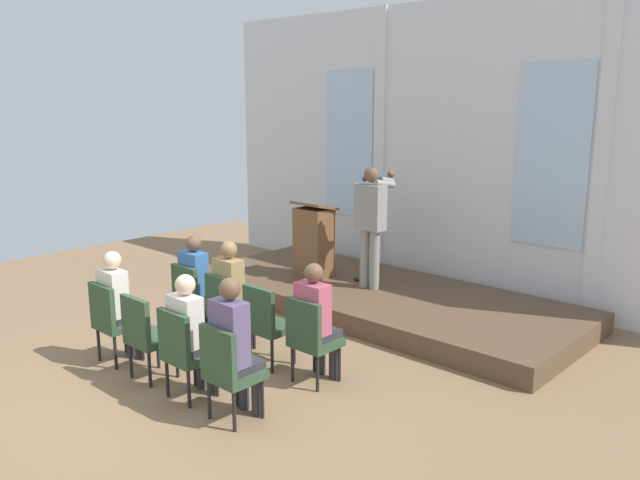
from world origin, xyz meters
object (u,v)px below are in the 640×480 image
at_px(chair_r0_c3, 311,336).
at_px(audience_r1_c2, 190,329).
at_px(chair_r1_c1, 146,332).
at_px(chair_r1_c3, 228,368).
at_px(chair_r1_c0, 112,318).
at_px(audience_r0_c0, 197,280).
at_px(chair_r1_c2, 184,349).
at_px(mic_stand, 363,258).
at_px(speaker, 371,219).
at_px(audience_r1_c3, 234,342).
at_px(chair_r0_c2, 266,321).
at_px(audience_r1_c0, 118,300).
at_px(chair_r0_c0, 193,296).
at_px(lectern, 314,241).
at_px(audience_r0_c1, 232,290).
at_px(chair_r0_c1, 227,308).
at_px(audience_r0_c3, 316,316).

distance_m(chair_r0_c3, audience_r1_c2, 1.24).
distance_m(chair_r0_c3, chair_r1_c1, 1.74).
bearing_deg(chair_r1_c3, chair_r1_c0, 180.00).
distance_m(audience_r0_c0, chair_r1_c0, 1.20).
height_order(chair_r0_c3, chair_r1_c2, same).
xyz_separation_m(mic_stand, chair_r1_c1, (0.13, -3.82, -0.08)).
distance_m(speaker, chair_r1_c1, 3.65).
bearing_deg(chair_r1_c1, audience_r1_c3, 3.33).
relative_size(chair_r0_c2, audience_r1_c0, 0.73).
height_order(mic_stand, chair_r0_c0, mic_stand).
bearing_deg(lectern, chair_r0_c2, -57.86).
height_order(audience_r1_c0, audience_r1_c2, audience_r1_c0).
bearing_deg(chair_r0_c3, lectern, 132.43).
relative_size(audience_r0_c1, audience_r1_c3, 0.97).
height_order(lectern, chair_r1_c1, lectern).
bearing_deg(audience_r1_c0, chair_r0_c1, 56.52).
distance_m(chair_r0_c3, audience_r1_c3, 1.05).
xyz_separation_m(chair_r0_c1, audience_r1_c3, (1.35, -1.02, 0.23)).
height_order(chair_r0_c0, audience_r0_c1, audience_r0_c1).
xyz_separation_m(chair_r0_c1, chair_r0_c2, (0.67, 0.00, 0.00)).
height_order(chair_r0_c0, chair_r1_c0, same).
height_order(chair_r0_c3, audience_r1_c0, audience_r1_c0).
relative_size(lectern, audience_r1_c3, 0.84).
xyz_separation_m(audience_r1_c0, chair_r1_c1, (0.67, -0.08, -0.19)).
relative_size(mic_stand, audience_r1_c0, 1.20).
distance_m(lectern, chair_r1_c3, 4.09).
xyz_separation_m(chair_r0_c0, audience_r0_c1, (0.67, 0.08, 0.20)).
distance_m(audience_r0_c0, chair_r1_c1, 1.38).
height_order(chair_r0_c0, audience_r0_c3, audience_r0_c3).
bearing_deg(chair_r1_c1, chair_r0_c3, 39.26).
bearing_deg(chair_r1_c0, mic_stand, 81.94).
bearing_deg(audience_r0_c0, chair_r0_c0, -90.00).
relative_size(chair_r0_c0, chair_r1_c1, 1.00).
bearing_deg(speaker, audience_r0_c3, -64.05).
relative_size(mic_stand, chair_r1_c0, 1.65).
xyz_separation_m(chair_r0_c0, audience_r0_c3, (2.02, 0.08, 0.19)).
height_order(chair_r0_c1, audience_r0_c1, audience_r0_c1).
bearing_deg(chair_r1_c0, chair_r1_c1, 0.00).
bearing_deg(chair_r1_c0, chair_r0_c3, 28.58).
relative_size(mic_stand, chair_r1_c1, 1.65).
xyz_separation_m(audience_r0_c0, audience_r0_c1, (0.67, -0.00, 0.01)).
bearing_deg(chair_r0_c1, audience_r0_c3, 3.49).
distance_m(chair_r1_c1, chair_r1_c3, 1.35).
distance_m(audience_r0_c3, chair_r1_c0, 2.35).
relative_size(chair_r0_c2, chair_r1_c2, 1.00).
bearing_deg(chair_r1_c0, audience_r1_c0, 90.00).
bearing_deg(audience_r1_c3, chair_r0_c2, 123.37).
height_order(chair_r1_c0, audience_r1_c2, audience_r1_c2).
bearing_deg(audience_r1_c0, chair_r1_c0, -90.00).
distance_m(audience_r0_c1, chair_r0_c2, 0.71).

